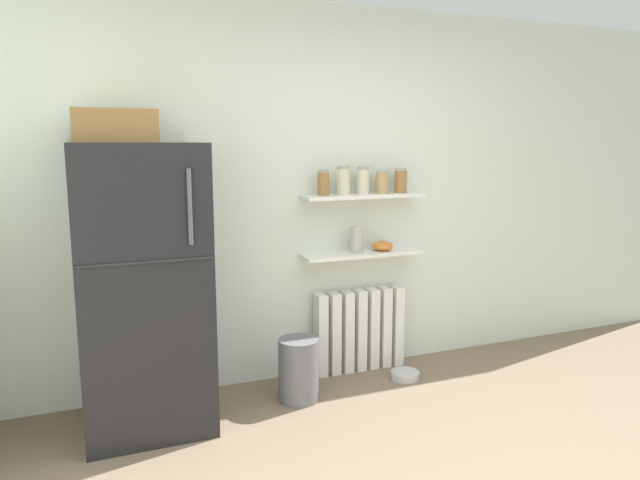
# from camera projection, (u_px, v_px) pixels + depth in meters

# --- Properties ---
(ground_plane) EXTENTS (7.04, 7.04, 0.00)m
(ground_plane) POSITION_uv_depth(u_px,v_px,m) (422.00, 478.00, 2.97)
(ground_plane) COLOR #7A6651
(back_wall) EXTENTS (7.04, 0.10, 2.60)m
(back_wall) POSITION_uv_depth(u_px,v_px,m) (310.00, 194.00, 4.17)
(back_wall) COLOR silver
(back_wall) RESTS_ON ground_plane
(refrigerator) EXTENTS (0.71, 0.74, 1.84)m
(refrigerator) POSITION_uv_depth(u_px,v_px,m) (141.00, 281.00, 3.42)
(refrigerator) COLOR black
(refrigerator) RESTS_ON ground_plane
(radiator) EXTENTS (0.69, 0.12, 0.60)m
(radiator) POSITION_uv_depth(u_px,v_px,m) (359.00, 330.00, 4.35)
(radiator) COLOR white
(radiator) RESTS_ON ground_plane
(wall_shelf_lower) EXTENTS (0.90, 0.22, 0.02)m
(wall_shelf_lower) POSITION_uv_depth(u_px,v_px,m) (362.00, 254.00, 4.22)
(wall_shelf_lower) COLOR white
(wall_shelf_upper) EXTENTS (0.90, 0.22, 0.02)m
(wall_shelf_upper) POSITION_uv_depth(u_px,v_px,m) (363.00, 196.00, 4.16)
(wall_shelf_upper) COLOR white
(storage_jar_0) EXTENTS (0.08, 0.08, 0.18)m
(storage_jar_0) POSITION_uv_depth(u_px,v_px,m) (323.00, 183.00, 4.03)
(storage_jar_0) COLOR olive
(storage_jar_0) RESTS_ON wall_shelf_upper
(storage_jar_1) EXTENTS (0.09, 0.09, 0.20)m
(storage_jar_1) POSITION_uv_depth(u_px,v_px,m) (343.00, 181.00, 4.08)
(storage_jar_1) COLOR beige
(storage_jar_1) RESTS_ON wall_shelf_upper
(storage_jar_2) EXTENTS (0.08, 0.08, 0.19)m
(storage_jar_2) POSITION_uv_depth(u_px,v_px,m) (363.00, 181.00, 4.14)
(storage_jar_2) COLOR beige
(storage_jar_2) RESTS_ON wall_shelf_upper
(storage_jar_3) EXTENTS (0.09, 0.09, 0.16)m
(storage_jar_3) POSITION_uv_depth(u_px,v_px,m) (382.00, 182.00, 4.20)
(storage_jar_3) COLOR tan
(storage_jar_3) RESTS_ON wall_shelf_upper
(storage_jar_4) EXTENTS (0.09, 0.09, 0.18)m
(storage_jar_4) POSITION_uv_depth(u_px,v_px,m) (401.00, 181.00, 4.25)
(storage_jar_4) COLOR olive
(storage_jar_4) RESTS_ON wall_shelf_upper
(vase) EXTENTS (0.09, 0.09, 0.19)m
(vase) POSITION_uv_depth(u_px,v_px,m) (356.00, 240.00, 4.19)
(vase) COLOR #B2ADA8
(vase) RESTS_ON wall_shelf_lower
(shelf_bowl) EXTENTS (0.15, 0.15, 0.07)m
(shelf_bowl) POSITION_uv_depth(u_px,v_px,m) (382.00, 246.00, 4.28)
(shelf_bowl) COLOR orange
(shelf_bowl) RESTS_ON wall_shelf_lower
(trash_bin) EXTENTS (0.26, 0.26, 0.41)m
(trash_bin) POSITION_uv_depth(u_px,v_px,m) (299.00, 370.00, 3.84)
(trash_bin) COLOR slate
(trash_bin) RESTS_ON ground_plane
(pet_food_bowl) EXTENTS (0.20, 0.20, 0.05)m
(pet_food_bowl) POSITION_uv_depth(u_px,v_px,m) (405.00, 375.00, 4.22)
(pet_food_bowl) COLOR #B7B7BC
(pet_food_bowl) RESTS_ON ground_plane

